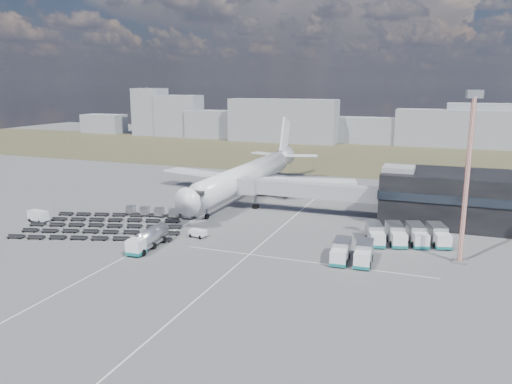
% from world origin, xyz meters
% --- Properties ---
extents(ground, '(420.00, 420.00, 0.00)m').
position_xyz_m(ground, '(0.00, 0.00, 0.00)').
color(ground, '#565659').
rests_on(ground, ground).
extents(grass_strip, '(420.00, 90.00, 0.01)m').
position_xyz_m(grass_strip, '(0.00, 110.00, 0.01)').
color(grass_strip, '#48472B').
rests_on(grass_strip, ground).
extents(lane_markings, '(47.12, 110.00, 0.01)m').
position_xyz_m(lane_markings, '(9.77, 3.00, 0.01)').
color(lane_markings, silver).
rests_on(lane_markings, ground).
extents(terminal, '(30.40, 16.40, 11.00)m').
position_xyz_m(terminal, '(47.77, 23.96, 5.25)').
color(terminal, black).
rests_on(terminal, ground).
extents(jet_bridge, '(30.30, 3.80, 7.05)m').
position_xyz_m(jet_bridge, '(15.90, 20.42, 5.05)').
color(jet_bridge, '#939399').
rests_on(jet_bridge, ground).
extents(airliner, '(51.59, 64.53, 17.62)m').
position_xyz_m(airliner, '(0.00, 32.38, 5.29)').
color(airliner, white).
rests_on(airliner, ground).
extents(skyline, '(282.48, 23.73, 24.62)m').
position_xyz_m(skyline, '(3.11, 151.76, 8.83)').
color(skyline, gray).
rests_on(skyline, ground).
extents(fuel_tanker, '(3.10, 10.32, 3.30)m').
position_xyz_m(fuel_tanker, '(-0.94, -11.10, 1.65)').
color(fuel_tanker, white).
rests_on(fuel_tanker, ground).
extents(pushback_tug, '(3.22, 2.11, 1.38)m').
position_xyz_m(pushback_tug, '(4.00, -2.74, 0.69)').
color(pushback_tug, white).
rests_on(pushback_tug, ground).
extents(utility_van, '(4.42, 2.51, 2.24)m').
position_xyz_m(utility_van, '(-30.51, -4.81, 1.12)').
color(utility_van, white).
rests_on(utility_van, ground).
extents(catering_truck, '(3.96, 6.92, 2.99)m').
position_xyz_m(catering_truck, '(5.02, 39.26, 1.53)').
color(catering_truck, white).
rests_on(catering_truck, ground).
extents(service_trucks_near, '(6.38, 7.49, 2.88)m').
position_xyz_m(service_trucks_near, '(32.07, -5.55, 1.57)').
color(service_trucks_near, white).
rests_on(service_trucks_near, ground).
extents(service_trucks_far, '(14.86, 10.92, 2.95)m').
position_xyz_m(service_trucks_far, '(39.16, 6.80, 1.61)').
color(service_trucks_far, white).
rests_on(service_trucks_far, ground).
extents(uld_row, '(15.60, 3.27, 1.70)m').
position_xyz_m(uld_row, '(-9.88, 6.92, 1.02)').
color(uld_row, black).
rests_on(uld_row, ground).
extents(baggage_dollies, '(32.50, 25.05, 0.69)m').
position_xyz_m(baggage_dollies, '(-15.57, -3.45, 0.34)').
color(baggage_dollies, black).
rests_on(baggage_dollies, ground).
extents(floodlight_mast, '(2.46, 2.01, 26.08)m').
position_xyz_m(floodlight_mast, '(47.61, -0.00, 13.07)').
color(floodlight_mast, '#B8391D').
rests_on(floodlight_mast, ground).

